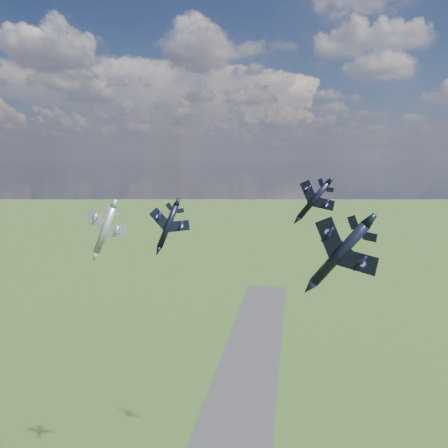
% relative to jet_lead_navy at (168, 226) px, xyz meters
% --- Properties ---
extents(jet_lead_navy, '(12.22, 14.81, 6.05)m').
position_rel_jet_lead_navy_xyz_m(jet_lead_navy, '(0.00, 0.00, 0.00)').
color(jet_lead_navy, black).
extents(jet_right_navy, '(13.83, 16.09, 8.14)m').
position_rel_jet_lead_navy_xyz_m(jet_right_navy, '(31.55, -33.57, 2.58)').
color(jet_right_navy, black).
extents(jet_high_navy, '(12.54, 15.67, 8.34)m').
position_rel_jet_lead_navy_xyz_m(jet_high_navy, '(30.15, 13.24, 4.56)').
color(jet_high_navy, black).
extents(jet_left_silver, '(11.74, 14.67, 6.48)m').
position_rel_jet_lead_navy_xyz_m(jet_left_silver, '(-8.97, -10.91, 0.71)').
color(jet_left_silver, gray).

